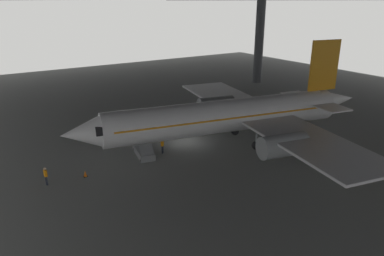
# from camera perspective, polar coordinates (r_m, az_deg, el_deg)

# --- Properties ---
(ground_plane) EXTENTS (110.00, 110.00, 0.00)m
(ground_plane) POSITION_cam_1_polar(r_m,az_deg,el_deg) (41.16, -1.06, -2.15)
(ground_plane) COLOR slate
(airplane_main) EXTENTS (33.95, 34.67, 10.98)m
(airplane_main) POSITION_cam_1_polar(r_m,az_deg,el_deg) (39.52, 6.10, 1.98)
(airplane_main) COLOR white
(airplane_main) RESTS_ON ground_plane
(boarding_stairs) EXTENTS (4.30, 2.21, 4.56)m
(boarding_stairs) POSITION_cam_1_polar(r_m,az_deg,el_deg) (37.71, -7.67, -3.23)
(boarding_stairs) COLOR slate
(boarding_stairs) RESTS_ON ground_plane
(crew_worker_near_nose) EXTENTS (0.55, 0.27, 1.66)m
(crew_worker_near_nose) POSITION_cam_1_polar(r_m,az_deg,el_deg) (33.87, -22.14, -6.91)
(crew_worker_near_nose) COLOR #232838
(crew_worker_near_nose) RESTS_ON ground_plane
(crew_worker_by_stairs) EXTENTS (0.40, 0.45, 1.66)m
(crew_worker_by_stairs) POSITION_cam_1_polar(r_m,az_deg,el_deg) (37.84, -4.71, -2.67)
(crew_worker_by_stairs) COLOR #232838
(crew_worker_by_stairs) RESTS_ON ground_plane
(traffic_cone_orange) EXTENTS (0.36, 0.36, 0.60)m
(traffic_cone_orange) POSITION_cam_1_polar(r_m,az_deg,el_deg) (34.50, -16.52, -6.94)
(traffic_cone_orange) COLOR black
(traffic_cone_orange) RESTS_ON ground_plane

